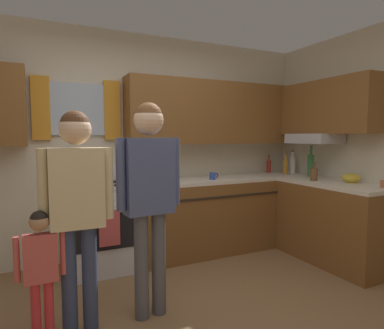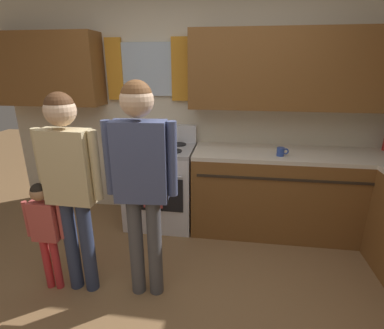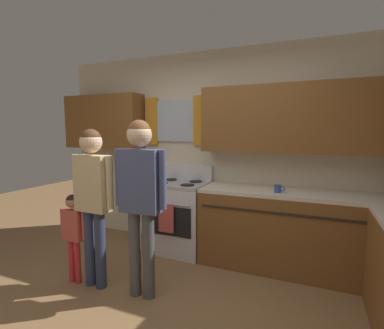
{
  "view_description": "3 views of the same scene",
  "coord_description": "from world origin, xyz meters",
  "px_view_note": "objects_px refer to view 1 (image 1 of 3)",
  "views": [
    {
      "loc": [
        -1.04,
        -1.98,
        1.41
      ],
      "look_at": [
        0.29,
        0.78,
        1.15
      ],
      "focal_mm": 31.02,
      "sensor_mm": 36.0,
      "label": 1
    },
    {
      "loc": [
        0.38,
        -1.43,
        1.75
      ],
      "look_at": [
        0.05,
        0.88,
        0.95
      ],
      "focal_mm": 27.24,
      "sensor_mm": 36.0,
      "label": 2
    },
    {
      "loc": [
        1.21,
        -1.78,
        1.56
      ],
      "look_at": [
        0.06,
        0.92,
        1.22
      ],
      "focal_mm": 27.0,
      "sensor_mm": 36.0,
      "label": 3
    }
  ],
  "objects_px": {
    "bottle_milk_white": "(292,165)",
    "cup_terracotta": "(384,184)",
    "bottle_sauce_red": "(269,166)",
    "bottle_oil_amber": "(286,166)",
    "mug_cobalt_blue": "(213,176)",
    "small_child": "(41,263)",
    "adult_holding_child": "(77,196)",
    "adult_in_plaid": "(149,184)",
    "bottle_wine_green": "(311,165)",
    "stove_oven": "(103,225)",
    "mixing_bowl": "(351,178)",
    "bottle_squat_brown": "(314,174)"
  },
  "relations": [
    {
      "from": "bottle_milk_white",
      "to": "cup_terracotta",
      "type": "bearing_deg",
      "value": -93.47
    },
    {
      "from": "bottle_sauce_red",
      "to": "cup_terracotta",
      "type": "xyz_separation_m",
      "value": [
        0.12,
        -1.63,
        -0.05
      ]
    },
    {
      "from": "bottle_oil_amber",
      "to": "cup_terracotta",
      "type": "distance_m",
      "value": 1.36
    },
    {
      "from": "mug_cobalt_blue",
      "to": "cup_terracotta",
      "type": "xyz_separation_m",
      "value": [
        1.23,
        -1.28,
        -0.0
      ]
    },
    {
      "from": "mug_cobalt_blue",
      "to": "small_child",
      "type": "relative_size",
      "value": 0.12
    },
    {
      "from": "adult_holding_child",
      "to": "adult_in_plaid",
      "type": "xyz_separation_m",
      "value": [
        0.53,
        0.03,
        0.05
      ]
    },
    {
      "from": "mug_cobalt_blue",
      "to": "adult_in_plaid",
      "type": "height_order",
      "value": "adult_in_plaid"
    },
    {
      "from": "small_child",
      "to": "mug_cobalt_blue",
      "type": "bearing_deg",
      "value": 29.14
    },
    {
      "from": "bottle_oil_amber",
      "to": "bottle_wine_green",
      "type": "height_order",
      "value": "bottle_wine_green"
    },
    {
      "from": "stove_oven",
      "to": "bottle_oil_amber",
      "type": "distance_m",
      "value": 2.48
    },
    {
      "from": "bottle_wine_green",
      "to": "small_child",
      "type": "bearing_deg",
      "value": -166.61
    },
    {
      "from": "mug_cobalt_blue",
      "to": "adult_holding_child",
      "type": "distance_m",
      "value": 1.92
    },
    {
      "from": "bottle_milk_white",
      "to": "mug_cobalt_blue",
      "type": "bearing_deg",
      "value": -175.37
    },
    {
      "from": "stove_oven",
      "to": "mixing_bowl",
      "type": "relative_size",
      "value": 5.59
    },
    {
      "from": "mixing_bowl",
      "to": "mug_cobalt_blue",
      "type": "bearing_deg",
      "value": 145.29
    },
    {
      "from": "bottle_oil_amber",
      "to": "bottle_squat_brown",
      "type": "height_order",
      "value": "bottle_oil_amber"
    },
    {
      "from": "bottle_milk_white",
      "to": "small_child",
      "type": "relative_size",
      "value": 0.34
    },
    {
      "from": "adult_holding_child",
      "to": "small_child",
      "type": "relative_size",
      "value": 1.71
    },
    {
      "from": "bottle_sauce_red",
      "to": "cup_terracotta",
      "type": "relative_size",
      "value": 2.26
    },
    {
      "from": "mug_cobalt_blue",
      "to": "adult_holding_child",
      "type": "relative_size",
      "value": 0.07
    },
    {
      "from": "adult_holding_child",
      "to": "bottle_milk_white",
      "type": "bearing_deg",
      "value": 20.79
    },
    {
      "from": "bottle_wine_green",
      "to": "mixing_bowl",
      "type": "xyz_separation_m",
      "value": [
        0.03,
        -0.57,
        -0.1
      ]
    },
    {
      "from": "mixing_bowl",
      "to": "bottle_squat_brown",
      "type": "bearing_deg",
      "value": 131.16
    },
    {
      "from": "bottle_oil_amber",
      "to": "adult_holding_child",
      "type": "bearing_deg",
      "value": -158.74
    },
    {
      "from": "stove_oven",
      "to": "small_child",
      "type": "distance_m",
      "value": 1.34
    },
    {
      "from": "bottle_squat_brown",
      "to": "adult_holding_child",
      "type": "xyz_separation_m",
      "value": [
        -2.64,
        -0.43,
        0.02
      ]
    },
    {
      "from": "bottle_oil_amber",
      "to": "bottle_milk_white",
      "type": "bearing_deg",
      "value": 11.35
    },
    {
      "from": "bottle_wine_green",
      "to": "adult_holding_child",
      "type": "relative_size",
      "value": 0.25
    },
    {
      "from": "mixing_bowl",
      "to": "adult_in_plaid",
      "type": "xyz_separation_m",
      "value": [
        -2.36,
        -0.11,
        0.1
      ]
    },
    {
      "from": "bottle_sauce_red",
      "to": "bottle_wine_green",
      "type": "distance_m",
      "value": 0.68
    },
    {
      "from": "mixing_bowl",
      "to": "adult_holding_child",
      "type": "relative_size",
      "value": 0.12
    },
    {
      "from": "adult_holding_child",
      "to": "stove_oven",
      "type": "bearing_deg",
      "value": 71.85
    },
    {
      "from": "mixing_bowl",
      "to": "adult_holding_child",
      "type": "bearing_deg",
      "value": -177.23
    },
    {
      "from": "bottle_wine_green",
      "to": "bottle_squat_brown",
      "type": "bearing_deg",
      "value": -129.41
    },
    {
      "from": "adult_in_plaid",
      "to": "bottle_sauce_red",
      "type": "bearing_deg",
      "value": 31.13
    },
    {
      "from": "cup_terracotta",
      "to": "bottle_sauce_red",
      "type": "bearing_deg",
      "value": 94.18
    },
    {
      "from": "bottle_wine_green",
      "to": "adult_holding_child",
      "type": "xyz_separation_m",
      "value": [
        -2.87,
        -0.71,
        -0.06
      ]
    },
    {
      "from": "bottle_oil_amber",
      "to": "adult_in_plaid",
      "type": "height_order",
      "value": "adult_in_plaid"
    },
    {
      "from": "bottle_squat_brown",
      "to": "adult_holding_child",
      "type": "distance_m",
      "value": 2.67
    },
    {
      "from": "bottle_squat_brown",
      "to": "bottle_wine_green",
      "type": "xyz_separation_m",
      "value": [
        0.23,
        0.27,
        0.07
      ]
    },
    {
      "from": "adult_in_plaid",
      "to": "bottle_oil_amber",
      "type": "bearing_deg",
      "value": 24.99
    },
    {
      "from": "stove_oven",
      "to": "adult_in_plaid",
      "type": "xyz_separation_m",
      "value": [
        0.15,
        -1.12,
        0.58
      ]
    },
    {
      "from": "bottle_oil_amber",
      "to": "bottle_sauce_red",
      "type": "height_order",
      "value": "bottle_oil_amber"
    },
    {
      "from": "bottle_squat_brown",
      "to": "cup_terracotta",
      "type": "height_order",
      "value": "bottle_squat_brown"
    },
    {
      "from": "bottle_oil_amber",
      "to": "bottle_milk_white",
      "type": "relative_size",
      "value": 0.91
    },
    {
      "from": "stove_oven",
      "to": "bottle_oil_amber",
      "type": "bearing_deg",
      "value": -1.48
    },
    {
      "from": "adult_holding_child",
      "to": "small_child",
      "type": "bearing_deg",
      "value": -171.96
    },
    {
      "from": "stove_oven",
      "to": "small_child",
      "type": "height_order",
      "value": "stove_oven"
    },
    {
      "from": "bottle_oil_amber",
      "to": "bottle_wine_green",
      "type": "relative_size",
      "value": 0.73
    },
    {
      "from": "mixing_bowl",
      "to": "adult_holding_child",
      "type": "xyz_separation_m",
      "value": [
        -2.89,
        -0.14,
        0.05
      ]
    }
  ]
}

